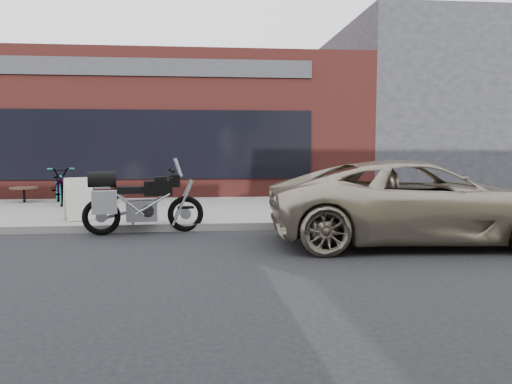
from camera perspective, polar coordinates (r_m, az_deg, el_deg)
The scene contains 9 objects.
ground at distance 5.97m, azimuth -4.18°, elevation -11.05°, with size 120.00×120.00×0.00m, color black.
near_sidewalk at distance 12.82m, azimuth -5.12°, elevation -1.86°, with size 44.00×6.00×0.15m, color gray.
storefront at distance 19.80m, azimuth -11.29°, elevation 6.91°, with size 14.00×10.07×4.50m.
neighbour_building at distance 22.22m, azimuth 21.58°, elevation 8.40°, with size 10.00×10.00×6.00m, color #25252A.
motorcycle at distance 9.72m, azimuth -13.56°, elevation -1.05°, with size 2.27×0.95×1.44m.
minivan at distance 9.04m, azimuth 18.03°, elevation -1.06°, with size 2.37×5.13×1.43m, color tan.
bicycle_front at distance 13.95m, azimuth -21.51°, elevation 0.69°, with size 0.64×1.85×0.97m, color gray.
sandwich_sign at distance 10.92m, azimuth -19.62°, elevation -0.71°, with size 0.71×0.69×0.87m.
cafe_table at distance 14.76m, azimuth -25.00°, elevation 0.38°, with size 0.72×0.72×0.41m.
Camera 1 is at (-0.16, -5.72, 1.69)m, focal length 35.00 mm.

